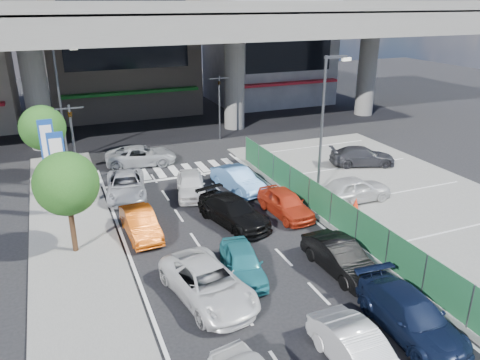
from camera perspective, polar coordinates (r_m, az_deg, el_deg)
name	(u,v)px	position (r m, az deg, el deg)	size (l,w,h in m)	color
ground	(251,264)	(20.79, 1.35, -10.25)	(120.00, 120.00, 0.00)	black
parking_lot	(417,207)	(27.93, 20.78, -3.06)	(12.00, 28.00, 0.06)	slate
sidewalk_left	(76,251)	(22.91, -19.35, -8.21)	(4.00, 30.00, 0.12)	slate
fence_run	(342,217)	(23.48, 12.34, -4.39)	(0.16, 22.00, 1.80)	#1F5B35
expressway	(138,28)	(38.95, -12.28, 17.66)	(64.00, 14.00, 10.75)	slate
building_center	(118,36)	(49.82, -14.65, 16.67)	(14.00, 10.90, 15.00)	gray
building_east	(268,46)	(53.70, 3.44, 15.95)	(12.00, 10.90, 12.00)	gray
traffic_light_left	(71,126)	(29.07, -19.87, 6.17)	(1.60, 1.24, 5.20)	#595B60
traffic_light_right	(219,92)	(38.07, -2.56, 10.70)	(1.60, 1.24, 5.20)	#595B60
street_lamp_right	(325,114)	(27.15, 10.35, 7.91)	(1.65, 0.22, 8.00)	#595B60
street_lamp_left	(62,94)	(34.76, -20.90, 9.75)	(1.65, 0.22, 8.00)	#595B60
signboard_near	(58,164)	(25.43, -21.27, 1.88)	(0.80, 0.14, 4.70)	#595B60
signboard_far	(48,148)	(28.30, -22.33, 3.61)	(0.80, 0.14, 4.70)	#595B60
tree_near	(66,184)	(21.55, -20.41, -0.45)	(2.80, 2.80, 4.80)	#382314
tree_far	(43,128)	(31.61, -22.93, 5.86)	(2.80, 2.80, 4.80)	#382314
hatch_white_back_mid	(359,353)	(15.79, 14.35, -19.72)	(1.41, 4.04, 1.33)	silver
minivan_navy_back	(411,316)	(17.72, 20.11, -15.26)	(1.93, 4.76, 1.38)	black
sedan_white_mid_left	(208,283)	(18.35, -3.92, -12.46)	(2.29, 4.97, 1.38)	silver
taxi_teal_mid	(243,262)	(19.70, 0.33, -10.02)	(1.50, 3.73, 1.27)	teal
hatch_black_mid_right	(341,258)	(20.39, 12.18, -9.23)	(1.44, 4.14, 1.36)	black
taxi_orange_left	(140,223)	(23.36, -12.05, -5.21)	(1.36, 3.91, 1.29)	#C64D0C
sedan_black_mid	(233,211)	(24.01, -0.81, -3.83)	(1.93, 4.76, 1.38)	black
taxi_orange_right	(285,203)	(25.06, 5.57, -2.82)	(1.63, 4.05, 1.38)	red
wagon_silver_front_left	(126,186)	(28.14, -13.73, -0.67)	(2.19, 4.75, 1.32)	#B5B7BE
sedan_white_front_mid	(191,185)	(27.59, -6.03, -0.55)	(1.61, 4.00, 1.36)	silver
kei_truck_front_right	(238,180)	(28.17, -0.26, 0.06)	(1.46, 4.19, 1.38)	#5286C5
crossing_wagon_silver	(141,156)	(33.30, -11.98, 2.92)	(2.23, 4.84, 1.34)	#A3A7AC
parked_sedan_white	(354,189)	(27.27, 13.74, -1.08)	(1.74, 4.31, 1.47)	silver
parked_sedan_dgrey	(362,156)	(33.45, 14.68, 2.83)	(1.81, 4.44, 1.29)	#313136
traffic_cone	(356,203)	(26.44, 13.94, -2.76)	(0.34, 0.34, 0.66)	red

